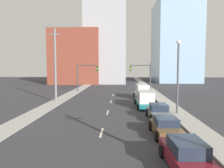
{
  "coord_description": "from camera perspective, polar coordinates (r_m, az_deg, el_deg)",
  "views": [
    {
      "loc": [
        1.54,
        -1.42,
        5.13
      ],
      "look_at": [
        -0.04,
        34.31,
        2.2
      ],
      "focal_mm": 35.0,
      "sensor_mm": 36.0,
      "label": 1
    }
  ],
  "objects": [
    {
      "name": "lane_stripe_at_30m",
      "position": [
        31.62,
        -0.29,
        -4.65
      ],
      "size": [
        0.16,
        2.4,
        0.01
      ],
      "primitive_type": "cube",
      "color": "beige",
      "rests_on": "ground"
    },
    {
      "name": "traffic_signal_right",
      "position": [
        43.39,
        8.38,
        2.75
      ],
      "size": [
        4.19,
        0.35,
        5.7
      ],
      "color": "#38383D",
      "rests_on": "ground"
    },
    {
      "name": "sedan_gray",
      "position": [
        21.89,
        12.06,
        -7.16
      ],
      "size": [
        2.18,
        4.27,
        1.47
      ],
      "rotation": [
        0.0,
        0.0,
        0.03
      ],
      "color": "slate",
      "rests_on": "ground"
    },
    {
      "name": "sidewalk_left",
      "position": [
        49.9,
        -8.12,
        -1.16
      ],
      "size": [
        2.0,
        94.72,
        0.17
      ],
      "color": "#9E9B93",
      "rests_on": "ground"
    },
    {
      "name": "lane_stripe_at_22m",
      "position": [
        24.48,
        -1.14,
        -7.4
      ],
      "size": [
        0.16,
        2.4,
        0.01
      ],
      "primitive_type": "cube",
      "color": "beige",
      "rests_on": "ground"
    },
    {
      "name": "building_brick_left",
      "position": [
        67.95,
        -8.89,
        6.85
      ],
      "size": [
        14.0,
        16.0,
        15.52
      ],
      "color": "brown",
      "rests_on": "ground"
    },
    {
      "name": "box_truck_white",
      "position": [
        35.13,
        7.83,
        -2.03
      ],
      "size": [
        2.46,
        6.42,
        2.24
      ],
      "rotation": [
        0.0,
        0.0,
        0.04
      ],
      "color": "silver",
      "rests_on": "ground"
    },
    {
      "name": "building_glass_right",
      "position": [
        77.03,
        16.02,
        10.42
      ],
      "size": [
        13.0,
        20.0,
        26.13
      ],
      "color": "#8CADC6",
      "rests_on": "ground"
    },
    {
      "name": "street_lamp",
      "position": [
        23.73,
        16.85,
        3.11
      ],
      "size": [
        0.44,
        0.44,
        7.81
      ],
      "color": "#4C4C51",
      "rests_on": "ground"
    },
    {
      "name": "box_truck_teal",
      "position": [
        27.8,
        8.64,
        -3.98
      ],
      "size": [
        2.41,
        6.22,
        2.04
      ],
      "rotation": [
        0.0,
        0.0,
        0.02
      ],
      "color": "#196B75",
      "rests_on": "ground"
    },
    {
      "name": "lane_stripe_at_37m",
      "position": [
        38.88,
        0.24,
        -2.89
      ],
      "size": [
        0.16,
        2.4,
        0.01
      ],
      "primitive_type": "cube",
      "color": "beige",
      "rests_on": "ground"
    },
    {
      "name": "sedan_brown",
      "position": [
        17.01,
        13.88,
        -10.8
      ],
      "size": [
        2.19,
        4.27,
        1.35
      ],
      "rotation": [
        0.0,
        0.0,
        0.04
      ],
      "color": "brown",
      "rests_on": "ground"
    },
    {
      "name": "utility_pole_left_mid",
      "position": [
        31.73,
        -14.6,
        4.81
      ],
      "size": [
        1.6,
        0.32,
        10.31
      ],
      "color": "slate",
      "rests_on": "ground"
    },
    {
      "name": "sidewalk_right",
      "position": [
        49.42,
        9.65,
        -1.24
      ],
      "size": [
        2.0,
        94.72,
        0.17
      ],
      "color": "#9E9B93",
      "rests_on": "ground"
    },
    {
      "name": "lane_stripe_at_15m",
      "position": [
        17.28,
        -2.76,
        -12.58
      ],
      "size": [
        0.16,
        2.4,
        0.01
      ],
      "primitive_type": "cube",
      "color": "beige",
      "rests_on": "ground"
    },
    {
      "name": "building_office_center",
      "position": [
        71.06,
        -1.43,
        10.22
      ],
      "size": [
        12.0,
        20.0,
        23.98
      ],
      "color": "#99999E",
      "rests_on": "ground"
    },
    {
      "name": "sedan_maroon",
      "position": [
        11.97,
        18.99,
        -17.37
      ],
      "size": [
        2.22,
        4.83,
        1.5
      ],
      "rotation": [
        0.0,
        0.0,
        0.05
      ],
      "color": "maroon",
      "rests_on": "ground"
    },
    {
      "name": "traffic_signal_left",
      "position": [
        43.82,
        -7.41,
        2.78
      ],
      "size": [
        4.19,
        0.35,
        5.7
      ],
      "color": "#38383D",
      "rests_on": "ground"
    }
  ]
}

